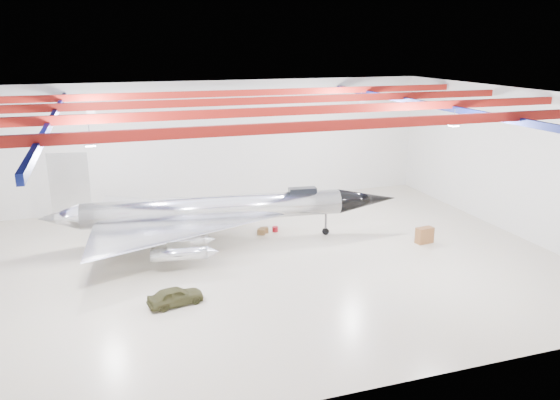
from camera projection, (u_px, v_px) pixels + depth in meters
name	position (u px, v px, depth m)	size (l,w,h in m)	color
floor	(261.00, 261.00, 36.75)	(40.00, 40.00, 0.00)	beige
wall_back	(213.00, 143.00, 48.90)	(40.00, 40.00, 0.00)	silver
wall_right	(514.00, 162.00, 41.23)	(30.00, 30.00, 0.00)	silver
ceiling	(259.00, 96.00, 33.69)	(40.00, 40.00, 0.00)	#0A0F38
ceiling_structure	(259.00, 107.00, 33.87)	(39.50, 29.50, 1.08)	maroon
jet_aircraft	(215.00, 212.00, 39.57)	(26.10, 16.49, 7.12)	silver
jeep	(175.00, 296.00, 30.54)	(1.25, 3.12, 1.06)	#3D3C1E
desk	(424.00, 235.00, 39.98)	(1.28, 0.64, 1.18)	brown
crate_ply	(171.00, 246.00, 38.99)	(0.47, 0.37, 0.33)	olive
toolbox_red	(229.00, 218.00, 45.24)	(0.50, 0.40, 0.35)	#A3101D
parts_bin	(264.00, 230.00, 42.22)	(0.60, 0.48, 0.42)	olive
crate_small	(131.00, 233.00, 41.81)	(0.43, 0.34, 0.30)	#59595B
tool_chest	(275.00, 229.00, 42.46)	(0.46, 0.46, 0.41)	#A3101D
oil_barrel	(261.00, 232.00, 41.86)	(0.59, 0.47, 0.41)	olive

